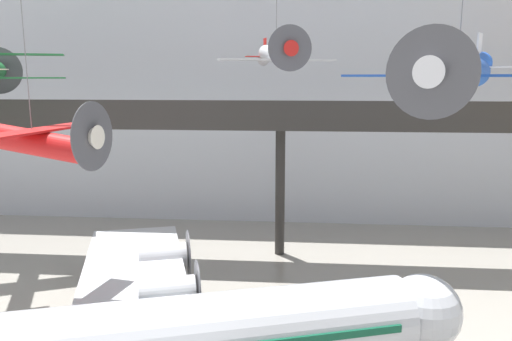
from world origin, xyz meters
TOP-DOWN VIEW (x-y plane):
  - hangar_back_wall at (0.00, 30.88)m, footprint 140.00×3.00m
  - mezzanine_walkway at (0.00, 20.22)m, footprint 110.00×3.20m
  - suspended_plane_silver_racer at (-0.20, 18.06)m, footprint 7.44×6.35m
  - suspended_plane_red_highwing at (-10.45, 6.77)m, footprint 6.97×8.44m
  - suspended_plane_blue_trainer at (7.68, 6.95)m, footprint 8.70×7.86m

SIDE VIEW (x-z plane):
  - mezzanine_walkway at x=0.00m, z-range 4.01..15.46m
  - suspended_plane_red_highwing at x=-10.45m, z-range 5.52..14.87m
  - hangar_back_wall at x=0.00m, z-range 0.00..22.23m
  - suspended_plane_blue_trainer at x=7.68m, z-range 9.88..16.90m
  - suspended_plane_silver_racer at x=-0.20m, z-range 11.70..16.92m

